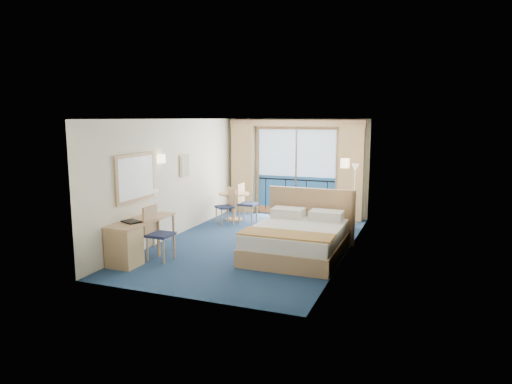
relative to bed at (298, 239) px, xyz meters
name	(u,v)px	position (x,y,z in m)	size (l,w,h in m)	color
floor	(255,243)	(-1.10, 0.48, -0.34)	(6.50, 6.50, 0.00)	navy
room_walls	(255,163)	(-1.10, 0.48, 1.44)	(4.04, 6.54, 2.72)	beige
balcony_door	(296,175)	(-1.11, 3.70, 0.81)	(2.36, 0.03, 2.52)	navy
curtain_left	(243,169)	(-2.65, 3.55, 0.94)	(0.65, 0.22, 2.55)	tan
curtain_right	(351,173)	(0.45, 3.55, 0.94)	(0.65, 0.22, 2.55)	tan
pelmet	(296,123)	(-1.10, 3.58, 2.24)	(3.80, 0.25, 0.18)	tan
mirror	(136,178)	(-3.07, -1.02, 1.21)	(0.05, 1.25, 0.95)	tan
wall_print	(185,166)	(-3.07, 0.93, 1.26)	(0.04, 0.42, 0.52)	tan
sconce_left	(161,159)	(-3.04, -0.12, 1.51)	(0.18, 0.18, 0.18)	beige
sconce_right	(345,163)	(0.84, 0.33, 1.51)	(0.18, 0.18, 0.18)	beige
bed	(298,239)	(0.00, 0.00, 0.00)	(1.92, 2.28, 1.21)	tan
nightstand	(344,230)	(0.68, 1.40, -0.08)	(0.39, 0.37, 0.51)	tan
phone	(344,216)	(0.65, 1.44, 0.22)	(0.19, 0.15, 0.09)	silver
armchair	(329,213)	(0.10, 2.51, 0.03)	(0.78, 0.80, 0.73)	#4A4E5A
floor_lamp	(355,179)	(0.61, 3.16, 0.85)	(0.22, 0.22, 1.56)	silver
desk	(128,242)	(-2.81, -1.70, 0.09)	(0.56, 1.64, 0.77)	tan
desk_chair	(156,230)	(-2.47, -1.27, 0.26)	(0.47, 0.46, 1.05)	#1F2749
folder	(131,222)	(-2.84, -1.53, 0.45)	(0.34, 0.25, 0.03)	black
desk_lamp	(156,197)	(-2.84, -0.69, 0.79)	(0.13, 0.13, 0.48)	silver
round_table	(234,199)	(-2.48, 2.48, 0.22)	(0.82, 0.82, 0.74)	tan
table_chair_a	(245,201)	(-2.10, 2.34, 0.24)	(0.45, 0.44, 1.02)	#1F2749
table_chair_b	(227,204)	(-2.45, 2.00, 0.19)	(0.58, 0.58, 0.94)	#1F2749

